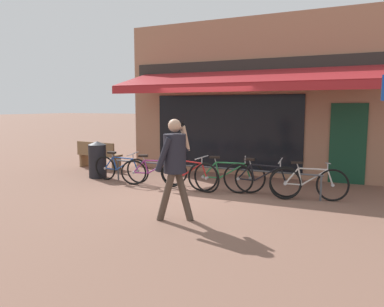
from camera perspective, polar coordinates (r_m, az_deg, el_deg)
name	(u,v)px	position (r m, az deg, el deg)	size (l,w,h in m)	color
ground_plane	(189,192)	(8.90, -0.52, -5.89)	(160.00, 160.00, 0.00)	brown
shop_front	(269,98)	(12.33, 11.64, 8.21)	(8.21, 4.77, 4.53)	#9E7056
bike_rack_rail	(207,169)	(9.10, 2.33, -2.43)	(5.38, 0.04, 0.57)	#47494F
bicycle_blue	(121,168)	(10.21, -10.78, -2.25)	(1.72, 0.52, 0.82)	black
bicycle_purple	(154,172)	(9.63, -5.84, -2.75)	(1.63, 0.78, 0.82)	black
bicycle_red	(188,174)	(9.05, -0.59, -3.18)	(1.77, 0.61, 0.86)	black
bicycle_green	(226,176)	(8.82, 5.22, -3.47)	(1.76, 0.65, 0.86)	black
bicycle_black	(261,179)	(8.60, 10.49, -3.85)	(1.79, 0.52, 0.87)	black
bicycle_silver	(308,183)	(8.47, 17.32, -4.32)	(1.65, 0.71, 0.85)	black
pedestrian_adult	(175,159)	(6.54, -2.65, -0.81)	(0.62, 0.66, 1.82)	#47382D
litter_bin	(97,159)	(10.94, -14.21, -0.88)	(0.50, 0.50, 1.04)	black
park_bench	(98,154)	(12.56, -14.09, -0.12)	(1.64, 0.60, 0.87)	brown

